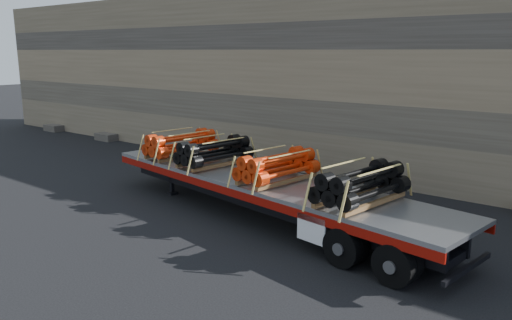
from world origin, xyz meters
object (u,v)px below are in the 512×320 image
at_px(trailer, 263,198).
at_px(bundle_midfront, 214,152).
at_px(bundle_rear, 361,186).
at_px(bundle_front, 181,145).
at_px(bundle_midrear, 277,167).

xyz_separation_m(trailer, bundle_midfront, (-2.10, 0.32, 0.98)).
bearing_deg(bundle_midfront, bundle_rear, 0.00).
relative_size(trailer, bundle_front, 5.08).
distance_m(bundle_midrear, bundle_rear, 2.65).
bearing_deg(bundle_rear, trailer, -180.00).
bearing_deg(bundle_rear, bundle_front, 180.00).
bearing_deg(bundle_midfront, bundle_midrear, 0.00).
distance_m(trailer, bundle_front, 3.96).
height_order(trailer, bundle_midfront, bundle_midfront).
relative_size(bundle_front, bundle_rear, 0.97).
bearing_deg(trailer, bundle_midfront, 180.00).
distance_m(bundle_front, bundle_rear, 7.02).
xyz_separation_m(bundle_midfront, bundle_rear, (5.25, -0.80, 0.02)).
bearing_deg(bundle_midrear, bundle_front, 180.00).
height_order(bundle_front, bundle_midfront, bundle_front).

